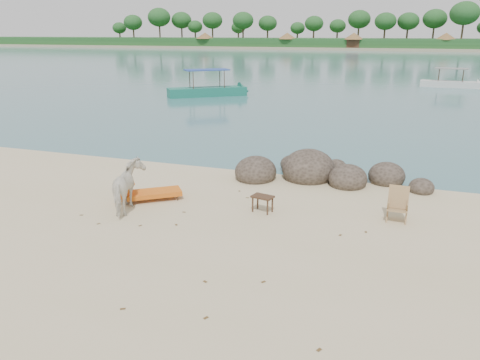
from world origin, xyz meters
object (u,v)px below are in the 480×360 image
object	(u,v)px
boulders	(316,173)
deck_chair	(398,206)
lounge_chair	(154,191)
side_table	(262,205)
boat_near	(207,74)
cow	(129,188)

from	to	relation	value
boulders	deck_chair	xyz separation A→B (m)	(2.72, -3.04, 0.20)
lounge_chair	deck_chair	size ratio (longest dim) A/B	2.24
side_table	lounge_chair	distance (m)	3.40
boulders	deck_chair	distance (m)	4.08
boulders	side_table	distance (m)	3.67
side_table	boat_near	distance (m)	25.88
side_table	boulders	bearing A→B (deg)	89.06
lounge_chair	deck_chair	world-z (taller)	deck_chair
boulders	cow	size ratio (longest dim) A/B	3.93
boulders	lounge_chair	distance (m)	5.63
boulders	cow	distance (m)	6.49
deck_chair	boat_near	distance (m)	27.21
boulders	lounge_chair	size ratio (longest dim) A/B	3.19
cow	side_table	bearing A→B (deg)	176.61
boulders	cow	world-z (taller)	cow
deck_chair	lounge_chair	bearing A→B (deg)	-172.93
cow	side_table	size ratio (longest dim) A/B	2.81
lounge_chair	deck_chair	distance (m)	7.03
cow	deck_chair	size ratio (longest dim) A/B	1.82
side_table	lounge_chair	bearing A→B (deg)	-165.46
deck_chair	boat_near	bearing A→B (deg)	125.61
boat_near	boulders	bearing A→B (deg)	-94.57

